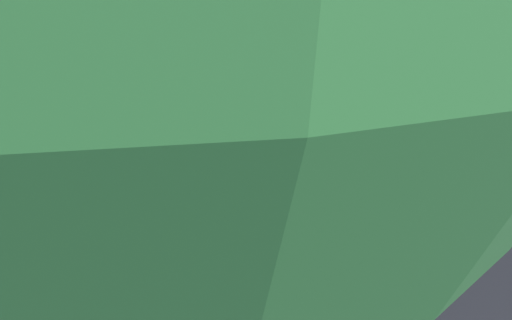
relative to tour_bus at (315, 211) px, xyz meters
The scene contains 13 objects.
ground_plane 4.41m from the tour_bus, 100.21° to the right, with size 80.00×80.00×0.00m, color #424247.
tour_bus is the anchor object (origin of this frame).
spectator_far_left 4.02m from the tour_bus, 136.07° to the right, with size 0.57×0.31×1.73m.
spectator_left 3.45m from the tour_bus, 122.01° to the right, with size 0.58×0.38×1.73m.
spectator_centre 3.24m from the tour_bus, 97.25° to the right, with size 0.58×0.36×1.80m.
spectator_right 3.30m from the tour_bus, 77.48° to the right, with size 0.58×0.33×1.73m.
spectator_far_right 3.80m from the tour_bus, 58.16° to the right, with size 0.57×0.39×1.73m.
parked_motorcycle_silver 2.71m from the tour_bus, 97.57° to the right, with size 2.05×0.58×0.99m.
stunt_motorcycle 7.48m from the tour_bus, 76.52° to the right, with size 1.83×0.70×1.93m.
traffic_cone 8.15m from the tour_bus, 91.74° to the right, with size 0.34×0.34×0.63m.
bay_line_a 6.38m from the tour_bus, 123.27° to the right, with size 0.26×4.62×0.01m.
bay_line_b 5.47m from the tour_bus, 98.93° to the right, with size 0.24×4.17×0.01m.
bay_line_c 5.69m from the tour_bus, 71.13° to the right, with size 0.25×4.28×0.01m.
Camera 1 is at (2.26, 10.05, 4.17)m, focal length 31.28 mm.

